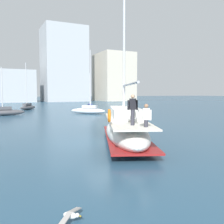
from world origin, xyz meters
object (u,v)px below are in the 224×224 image
moored_sloop_near (88,110)px  moored_sloop_far (5,112)px  moored_catamaran (28,107)px  seagull (71,215)px  moored_cutter_left (90,107)px  main_sailboat (126,128)px

moored_sloop_near → moored_sloop_far: 11.51m
moored_catamaran → seagull: moored_catamaran is taller
moored_cutter_left → seagull: (-15.21, -38.72, -0.28)m
moored_sloop_near → seagull: bearing=-111.1°
main_sailboat → moored_sloop_far: main_sailboat is taller
main_sailboat → moored_sloop_near: 22.10m
moored_sloop_near → seagull: size_ratio=11.53×
moored_sloop_far → main_sailboat: bearing=-76.4°
moored_sloop_far → moored_catamaran: 11.98m
moored_sloop_far → moored_cutter_left: size_ratio=0.99×
main_sailboat → moored_sloop_near: size_ratio=1.34×
main_sailboat → moored_catamaran: main_sailboat is taller
main_sailboat → moored_catamaran: size_ratio=1.46×
moored_sloop_near → moored_sloop_far: bearing=167.5°
seagull → moored_cutter_left: bearing=68.6°
seagull → main_sailboat: bearing=53.6°
moored_cutter_left → seagull: 41.61m
moored_cutter_left → moored_sloop_far: bearing=-155.9°
moored_sloop_far → seagull: size_ratio=8.21×
moored_cutter_left → seagull: size_ratio=8.33×
main_sailboat → moored_sloop_far: bearing=103.6°
moored_sloop_far → moored_cutter_left: bearing=24.1°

